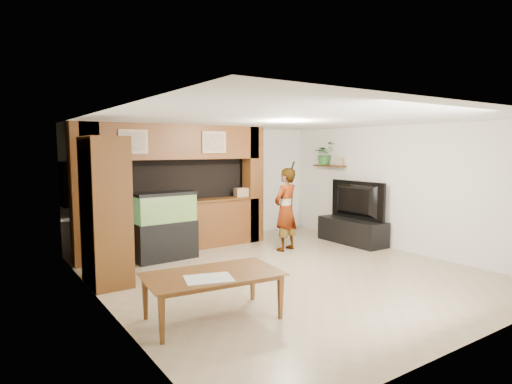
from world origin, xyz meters
TOP-DOWN VIEW (x-y plane):
  - floor at (0.00, 0.00)m, footprint 6.50×6.50m
  - ceiling at (0.00, 0.00)m, footprint 6.50×6.50m
  - wall_back at (0.00, 3.25)m, footprint 6.00×0.00m
  - wall_left at (-3.00, 0.00)m, footprint 0.00×6.50m
  - wall_right at (3.00, 0.00)m, footprint 0.00×6.50m
  - partition at (-0.95, 2.64)m, footprint 4.20×0.99m
  - wall_clock at (-2.97, 1.00)m, footprint 0.05×0.25m
  - wall_shelf at (2.85, 1.95)m, footprint 0.25×0.90m
  - pantry_cabinet at (-2.70, 1.10)m, footprint 0.58×0.94m
  - trash_can at (-2.61, 0.80)m, footprint 0.33×0.33m
  - aquarium at (-1.38, 1.95)m, footprint 1.18×0.44m
  - tv_stand at (2.65, 0.97)m, footprint 0.59×1.62m
  - television at (2.65, 0.97)m, footprint 0.23×1.49m
  - photo_frame at (2.85, 1.60)m, footprint 0.05×0.15m
  - potted_plant at (2.82, 2.11)m, footprint 0.54×0.48m
  - person at (0.99, 1.28)m, footprint 0.72×0.58m
  - microphone at (1.04, 1.12)m, footprint 0.04×0.11m
  - dining_table at (-2.00, -1.11)m, footprint 1.76×1.11m
  - newspaper_a at (-2.14, -1.25)m, footprint 0.65×0.54m
  - counter_box at (0.63, 2.45)m, footprint 0.31×0.22m

SIDE VIEW (x-z plane):
  - floor at x=0.00m, z-range 0.00..0.00m
  - tv_stand at x=2.65m, z-range 0.00..0.54m
  - dining_table at x=-2.00m, z-range 0.00..0.59m
  - trash_can at x=-2.61m, z-range 0.00..0.60m
  - newspaper_a at x=-2.14m, z-range 0.59..0.59m
  - aquarium at x=-1.38m, z-range -0.01..1.29m
  - person at x=0.99m, z-range 0.00..1.72m
  - television at x=2.65m, z-range 0.54..1.40m
  - counter_box at x=0.63m, z-range 1.04..1.23m
  - pantry_cabinet at x=-2.70m, z-range 0.00..2.31m
  - wall_back at x=0.00m, z-range -1.70..4.30m
  - wall_left at x=-3.00m, z-range -1.95..4.55m
  - wall_right at x=3.00m, z-range -1.95..4.55m
  - partition at x=-0.95m, z-range 0.01..2.61m
  - wall_shelf at x=2.85m, z-range 1.68..1.72m
  - microphone at x=1.04m, z-range 1.69..1.87m
  - photo_frame at x=2.85m, z-range 1.72..1.92m
  - wall_clock at x=-2.97m, z-range 1.77..2.02m
  - potted_plant at x=2.82m, z-range 1.72..2.27m
  - ceiling at x=0.00m, z-range 2.60..2.60m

